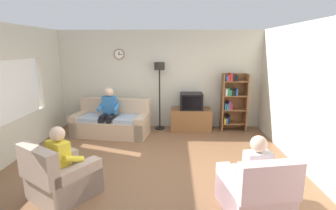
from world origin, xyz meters
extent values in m
plane|color=brown|center=(0.00, 0.00, 0.00)|extent=(12.00, 12.00, 0.00)
cube|color=beige|center=(0.00, 2.66, 1.35)|extent=(6.20, 0.12, 2.70)
cylinder|color=brown|center=(-1.11, 2.58, 2.05)|extent=(0.28, 0.03, 0.28)
cylinder|color=white|center=(-1.11, 2.56, 2.05)|extent=(0.24, 0.01, 0.24)
cube|color=black|center=(-1.11, 2.56, 2.08)|extent=(0.02, 0.01, 0.09)
cube|color=black|center=(-1.07, 2.56, 2.05)|extent=(0.11, 0.01, 0.01)
cube|color=beige|center=(-2.86, 0.00, 0.40)|extent=(0.12, 5.80, 0.80)
cube|color=beige|center=(-2.86, 2.10, 1.40)|extent=(0.12, 1.10, 1.20)
cube|color=white|center=(-2.83, 0.30, 1.40)|extent=(0.04, 2.00, 1.30)
cube|color=white|center=(-2.86, 0.30, 1.40)|extent=(0.03, 1.90, 1.20)
cube|color=beige|center=(2.86, 0.00, 1.35)|extent=(0.12, 5.80, 2.70)
cube|color=tan|center=(-1.22, 1.77, 0.21)|extent=(1.99, 1.06, 0.42)
cube|color=tan|center=(-1.18, 2.12, 0.66)|extent=(1.91, 0.43, 0.48)
cube|color=tan|center=(-0.39, 1.67, 0.28)|extent=(0.32, 0.86, 0.56)
cube|color=tan|center=(-2.06, 1.87, 0.28)|extent=(0.32, 0.86, 0.56)
cube|color=#9EADBC|center=(-0.73, 1.66, 0.47)|extent=(0.68, 0.75, 0.10)
cube|color=#9EADBC|center=(-1.73, 1.78, 0.47)|extent=(0.68, 0.75, 0.10)
cube|color=brown|center=(0.87, 2.25, 0.30)|extent=(1.10, 0.56, 0.60)
cube|color=black|center=(0.87, 2.51, 0.33)|extent=(1.10, 0.04, 0.03)
cube|color=black|center=(0.87, 2.23, 0.82)|extent=(0.60, 0.48, 0.44)
cube|color=black|center=(0.87, 1.98, 0.82)|extent=(0.50, 0.01, 0.36)
cube|color=brown|center=(1.71, 2.30, 0.78)|extent=(0.04, 0.36, 1.55)
cube|color=brown|center=(2.35, 2.30, 0.78)|extent=(0.04, 0.36, 1.55)
cube|color=brown|center=(2.03, 2.47, 0.78)|extent=(0.64, 0.02, 1.55)
cube|color=brown|center=(2.03, 2.30, 0.19)|extent=(0.60, 0.34, 0.02)
cube|color=gold|center=(1.79, 2.28, 0.28)|extent=(0.05, 0.28, 0.15)
cube|color=#2D59A5|center=(1.85, 2.28, 0.28)|extent=(0.05, 0.28, 0.16)
cube|color=black|center=(1.90, 2.28, 0.31)|extent=(0.05, 0.28, 0.22)
cube|color=brown|center=(2.03, 2.30, 0.58)|extent=(0.60, 0.34, 0.02)
cube|color=#2D59A5|center=(1.78, 2.28, 0.68)|extent=(0.04, 0.28, 0.17)
cube|color=#267F4C|center=(1.84, 2.28, 0.67)|extent=(0.05, 0.28, 0.15)
cube|color=#72338C|center=(1.90, 2.28, 0.70)|extent=(0.06, 0.28, 0.21)
cube|color=red|center=(1.95, 2.28, 0.67)|extent=(0.03, 0.28, 0.16)
cube|color=brown|center=(2.03, 2.30, 0.97)|extent=(0.60, 0.34, 0.02)
cube|color=silver|center=(1.79, 2.28, 1.07)|extent=(0.05, 0.28, 0.19)
cube|color=#267F4C|center=(1.84, 2.28, 1.08)|extent=(0.04, 0.28, 0.21)
cube|color=#267F4C|center=(1.89, 2.28, 1.06)|extent=(0.06, 0.28, 0.15)
cube|color=black|center=(1.96, 2.28, 1.06)|extent=(0.06, 0.28, 0.15)
cube|color=black|center=(2.01, 2.28, 1.06)|extent=(0.04, 0.28, 0.15)
cube|color=#2D59A5|center=(2.06, 2.28, 1.07)|extent=(0.04, 0.28, 0.18)
cube|color=brown|center=(2.03, 2.30, 1.36)|extent=(0.60, 0.34, 0.02)
cube|color=#2D59A5|center=(1.78, 2.28, 1.44)|extent=(0.04, 0.28, 0.14)
cube|color=red|center=(1.84, 2.28, 1.45)|extent=(0.06, 0.28, 0.16)
cube|color=red|center=(1.90, 2.28, 1.47)|extent=(0.05, 0.28, 0.20)
cube|color=black|center=(1.97, 2.28, 1.46)|extent=(0.06, 0.28, 0.17)
cube|color=black|center=(2.04, 2.28, 1.45)|extent=(0.06, 0.28, 0.17)
cylinder|color=black|center=(0.01, 2.35, 0.01)|extent=(0.28, 0.28, 0.03)
cylinder|color=black|center=(0.01, 2.35, 0.85)|extent=(0.04, 0.04, 1.70)
cylinder|color=black|center=(0.01, 2.35, 1.75)|extent=(0.28, 0.28, 0.20)
cube|color=tan|center=(-1.26, -0.99, 0.20)|extent=(1.13, 1.14, 0.40)
cube|color=tan|center=(-1.46, -1.30, 0.65)|extent=(0.77, 0.59, 0.50)
cube|color=tan|center=(-1.50, -0.81, 0.28)|extent=(0.61, 0.78, 0.56)
cube|color=tan|center=(-0.99, -1.14, 0.28)|extent=(0.61, 0.78, 0.56)
cube|color=beige|center=(1.53, -1.29, 0.20)|extent=(0.94, 0.97, 0.40)
cube|color=beige|center=(1.60, -1.65, 0.65)|extent=(0.82, 0.32, 0.50)
cube|color=beige|center=(1.23, -1.32, 0.28)|extent=(0.34, 0.82, 0.56)
cube|color=beige|center=(1.82, -1.21, 0.28)|extent=(0.34, 0.82, 0.56)
cube|color=#3372B2|center=(-1.25, 1.82, 0.78)|extent=(0.36, 0.24, 0.48)
sphere|color=beige|center=(-1.25, 1.81, 1.13)|extent=(0.22, 0.22, 0.22)
cylinder|color=black|center=(-1.18, 1.62, 0.54)|extent=(0.17, 0.39, 0.13)
cylinder|color=black|center=(-1.36, 1.64, 0.54)|extent=(0.17, 0.39, 0.13)
cylinder|color=black|center=(-1.20, 1.43, 0.26)|extent=(0.12, 0.12, 0.52)
cylinder|color=black|center=(-1.38, 1.45, 0.26)|extent=(0.12, 0.12, 0.52)
cylinder|color=#3372B2|center=(-1.05, 1.69, 0.76)|extent=(0.13, 0.34, 0.20)
cylinder|color=#3372B2|center=(-1.47, 1.74, 0.76)|extent=(0.13, 0.34, 0.20)
cube|color=yellow|center=(-1.28, -1.03, 0.66)|extent=(0.39, 0.35, 0.48)
sphere|color=beige|center=(-1.28, -1.02, 1.01)|extent=(0.22, 0.22, 0.22)
cylinder|color=#4C4742|center=(-1.25, -0.82, 0.42)|extent=(0.32, 0.39, 0.13)
cylinder|color=#4C4742|center=(-1.10, -0.92, 0.42)|extent=(0.32, 0.39, 0.13)
cylinder|color=#4C4742|center=(-1.15, -0.66, 0.20)|extent=(0.15, 0.15, 0.40)
cylinder|color=#4C4742|center=(-1.00, -0.76, 0.20)|extent=(0.15, 0.15, 0.40)
cylinder|color=yellow|center=(-1.40, -0.83, 0.64)|extent=(0.26, 0.33, 0.20)
cylinder|color=yellow|center=(-1.05, -1.06, 0.64)|extent=(0.26, 0.33, 0.20)
cube|color=silver|center=(1.54, -1.34, 0.66)|extent=(0.37, 0.26, 0.48)
sphere|color=beige|center=(1.54, -1.33, 1.01)|extent=(0.22, 0.22, 0.22)
cylinder|color=black|center=(1.41, -1.17, 0.42)|extent=(0.20, 0.40, 0.13)
cylinder|color=black|center=(1.59, -1.13, 0.42)|extent=(0.20, 0.40, 0.13)
cylinder|color=black|center=(1.38, -0.98, 0.20)|extent=(0.13, 0.13, 0.40)
cylinder|color=black|center=(1.56, -0.95, 0.20)|extent=(0.13, 0.13, 0.40)
cylinder|color=silver|center=(1.31, -1.28, 0.64)|extent=(0.15, 0.34, 0.20)
cylinder|color=silver|center=(1.73, -1.20, 0.64)|extent=(0.15, 0.34, 0.20)
camera|label=1|loc=(0.44, -4.47, 2.25)|focal=27.11mm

